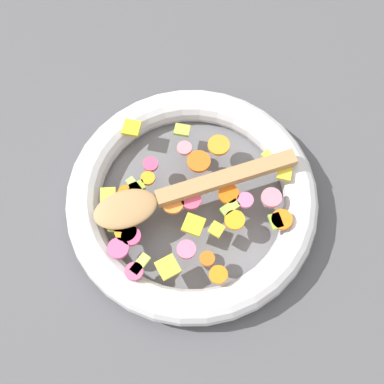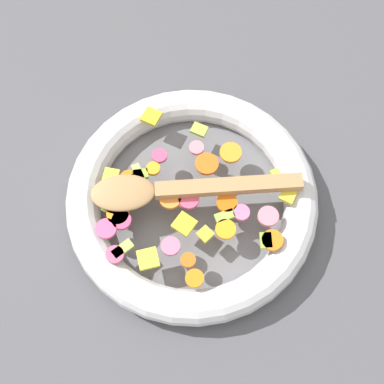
% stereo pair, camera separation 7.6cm
% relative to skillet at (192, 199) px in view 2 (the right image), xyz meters
% --- Properties ---
extents(ground_plane, '(4.00, 4.00, 0.00)m').
position_rel_skillet_xyz_m(ground_plane, '(0.00, 0.00, -0.02)').
color(ground_plane, '#4C4C51').
extents(skillet, '(0.37, 0.37, 0.05)m').
position_rel_skillet_xyz_m(skillet, '(0.00, 0.00, 0.00)').
color(skillet, slate).
rests_on(skillet, ground_plane).
extents(chopped_vegetables, '(0.25, 0.28, 0.01)m').
position_rel_skillet_xyz_m(chopped_vegetables, '(-0.02, 0.01, 0.03)').
color(chopped_vegetables, '#DF5F0F').
rests_on(chopped_vegetables, skillet).
extents(wooden_spoon, '(0.15, 0.29, 0.01)m').
position_rel_skillet_xyz_m(wooden_spoon, '(-0.01, 0.02, 0.04)').
color(wooden_spoon, '#A87F51').
rests_on(wooden_spoon, chopped_vegetables).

